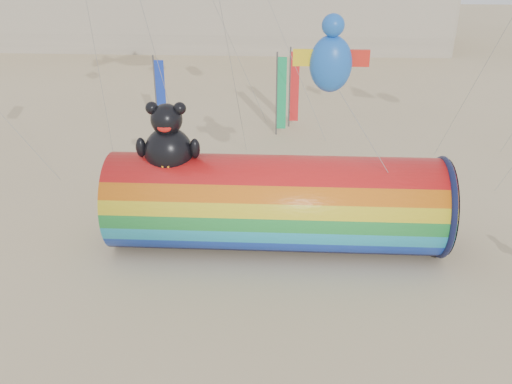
{
  "coord_description": "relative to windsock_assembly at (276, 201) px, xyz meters",
  "views": [
    {
      "loc": [
        1.61,
        -19.14,
        12.22
      ],
      "look_at": [
        0.5,
        1.5,
        2.4
      ],
      "focal_mm": 40.0,
      "sensor_mm": 36.0,
      "label": 1
    }
  ],
  "objects": [
    {
      "name": "windsock_assembly",
      "position": [
        0.0,
        0.0,
        0.0
      ],
      "size": [
        13.42,
        4.09,
        6.19
      ],
      "color": "red",
      "rests_on": "ground"
    },
    {
      "name": "festival_banners",
      "position": [
        -2.17,
        13.82,
        0.58
      ],
      "size": [
        8.69,
        2.96,
        5.2
      ],
      "color": "#59595E",
      "rests_on": "ground"
    },
    {
      "name": "ground",
      "position": [
        -1.3,
        -1.45,
        -2.05
      ],
      "size": [
        160.0,
        160.0,
        0.0
      ],
      "primitive_type": "plane",
      "color": "#CCB58C",
      "rests_on": "ground"
    }
  ]
}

